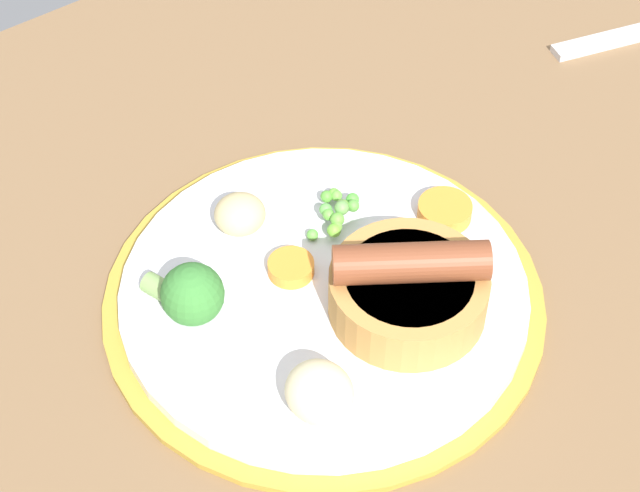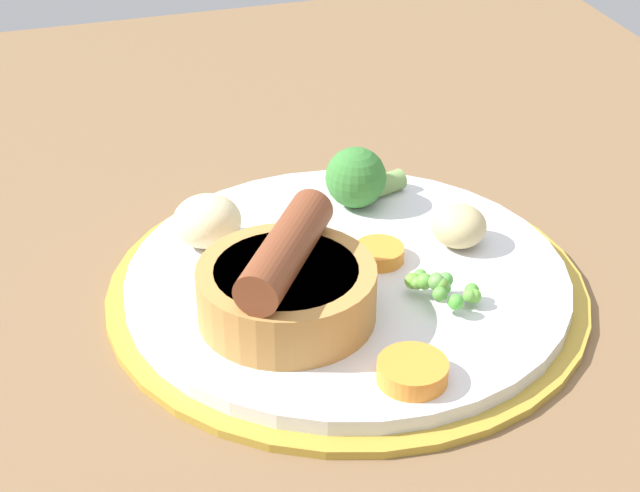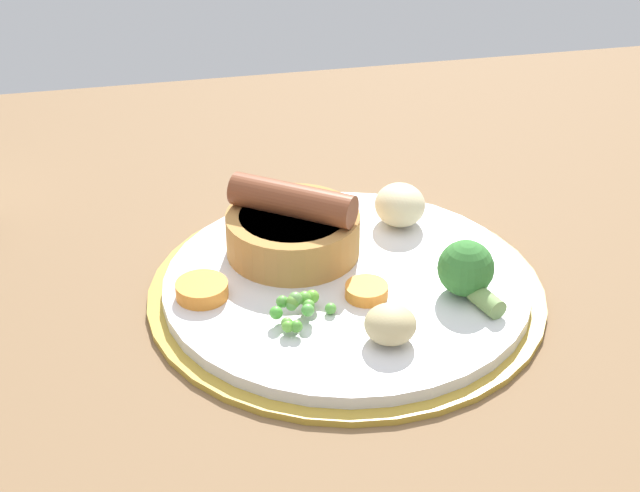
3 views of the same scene
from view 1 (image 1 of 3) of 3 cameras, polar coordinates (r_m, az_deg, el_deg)
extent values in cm
cube|color=brown|center=(70.47, 4.25, -2.53)|extent=(110.00, 80.00, 3.00)
cylinder|color=#B79333|center=(67.69, 0.21, -2.85)|extent=(27.91, 27.91, 0.50)
cylinder|color=silver|center=(67.34, 0.21, -2.60)|extent=(25.68, 25.68, 1.40)
cylinder|color=#BC8442|center=(64.73, 4.73, -2.50)|extent=(9.69, 9.69, 3.08)
cylinder|color=#33190C|center=(63.67, 4.80, -1.70)|extent=(7.75, 7.75, 0.30)
cylinder|color=brown|center=(62.65, 4.88, -0.89)|extent=(8.94, 7.21, 2.42)
sphere|color=#68B736|center=(68.86, 0.75, 0.84)|extent=(0.93, 0.93, 0.93)
sphere|color=#65A740|center=(69.04, 0.89, 1.03)|extent=(0.75, 0.75, 0.75)
sphere|color=#60AA3D|center=(69.16, 0.92, 1.43)|extent=(0.94, 0.94, 0.94)
sphere|color=green|center=(70.78, 1.75, 2.50)|extent=(0.89, 0.89, 0.89)
sphere|color=#66A23B|center=(69.73, 1.21, 2.15)|extent=(0.90, 0.90, 0.90)
sphere|color=#65A84D|center=(69.98, 1.20, 2.18)|extent=(0.73, 0.73, 0.73)
sphere|color=#53A336|center=(71.25, 0.35, 2.65)|extent=(0.83, 0.83, 0.83)
sphere|color=#56A43E|center=(69.74, 1.52, 2.02)|extent=(0.83, 0.83, 0.83)
sphere|color=#64AB3F|center=(71.13, 0.75, 2.64)|extent=(0.77, 0.77, 0.77)
sphere|color=#66A04E|center=(69.48, 1.16, 2.05)|extent=(0.97, 0.97, 0.97)
sphere|color=#5CB34B|center=(69.94, 0.30, 1.96)|extent=(0.86, 0.86, 0.86)
sphere|color=#5DAA3F|center=(69.59, 0.45, 1.68)|extent=(0.79, 0.79, 0.79)
sphere|color=#68B73C|center=(71.31, 0.56, 2.70)|extent=(0.81, 0.81, 0.81)
sphere|color=#5BAD42|center=(69.26, -0.41, 0.60)|extent=(0.77, 0.77, 0.77)
sphere|color=#387A33|center=(64.37, -6.82, -2.57)|extent=(3.89, 3.89, 3.89)
cylinder|color=#7A9E56|center=(66.47, -8.37, -2.35)|extent=(2.12, 2.87, 1.36)
ellipsoid|color=#CCB77F|center=(69.54, -4.29, 1.71)|extent=(4.16, 4.11, 2.49)
ellipsoid|color=beige|center=(60.11, -0.04, -7.80)|extent=(4.10, 4.37, 3.15)
cylinder|color=orange|center=(67.31, -1.56, -1.15)|extent=(3.27, 3.27, 0.90)
cylinder|color=orange|center=(71.03, 6.67, 1.88)|extent=(4.52, 4.52, 1.08)
camera|label=2|loc=(0.79, 43.04, 24.22)|focal=60.00mm
camera|label=3|loc=(1.04, -18.78, 40.34)|focal=60.00mm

